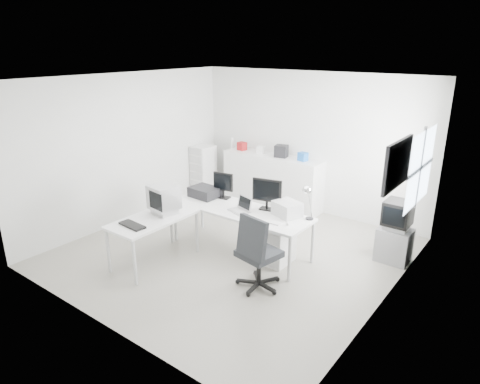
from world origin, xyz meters
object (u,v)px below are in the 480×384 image
Objects in this scene: drawer_pedestal at (278,245)px; laser_printer at (287,209)px; main_desk at (240,230)px; lcd_monitor_large at (267,195)px; tv_cabinet at (394,245)px; office_chair at (259,250)px; filing_cabinet at (204,171)px; lcd_monitor_small at (223,185)px; inkjet_printer at (205,192)px; laptop at (239,205)px; side_desk at (155,240)px; sideboard at (272,181)px; crt_tv at (398,216)px; crt_monitor at (164,200)px.

drawer_pedestal is 1.53× the size of laser_printer.
lcd_monitor_large is at bearing 35.54° from main_desk.
drawer_pedestal is at bearing -141.51° from tv_cabinet.
drawer_pedestal is at bearing 113.68° from office_chair.
tv_cabinet is 4.54m from filing_cabinet.
inkjet_printer is at bearing -162.88° from lcd_monitor_small.
laptop is at bearing -9.41° from inkjet_printer.
inkjet_printer is 1.60m from laser_printer.
side_desk reaches higher than drawer_pedestal.
sideboard is (-0.21, 1.89, -0.43)m from lcd_monitor_small.
inkjet_printer is 1.06× the size of lcd_monitor_small.
office_chair is 2.10× the size of tv_cabinet.
crt_tv is at bearing -17.92° from sideboard.
crt_tv reaches higher than drawer_pedestal.
crt_tv reaches higher than tv_cabinet.
lcd_monitor_small is 0.84× the size of tv_cabinet.
office_chair reaches higher than side_desk.
lcd_monitor_small reaches higher than sideboard.
tv_cabinet is (3.00, 1.10, -0.56)m from inkjet_printer.
crt_monitor reaches higher than sideboard.
drawer_pedestal reaches higher than tv_cabinet.
crt_tv is (3.00, 2.30, 0.40)m from side_desk.
main_desk is 6.71× the size of laptop.
main_desk is at bearing -36.71° from filing_cabinet.
filing_cabinet is (-1.50, 1.66, -0.27)m from inkjet_printer.
laser_printer is at bearing -26.32° from filing_cabinet.
sideboard reaches higher than inkjet_printer.
side_desk is 1.43m from laptop.
lcd_monitor_small is 1.31m from laser_printer.
inkjet_printer is 0.96m from crt_monitor.
drawer_pedestal is 3.51m from filing_cabinet.
crt_monitor reaches higher than inkjet_printer.
lcd_monitor_large is at bearing 48.37° from side_desk.
drawer_pedestal is 1.64m from inkjet_printer.
crt_monitor is (-0.85, -0.85, 0.59)m from main_desk.
crt_tv is 0.44× the size of filing_cabinet.
side_desk is 1.78m from office_chair.
drawer_pedestal is 1.68× the size of laptop.
inkjet_printer is 0.36m from lcd_monitor_small.
main_desk is 1.10× the size of sideboard.
laptop reaches higher than side_desk.
tv_cabinet is 0.48× the size of filing_cabinet.
drawer_pedestal is 1.30× the size of lcd_monitor_small.
lcd_monitor_large reaches higher than crt_tv.
crt_monitor is (0.00, -0.95, 0.13)m from inkjet_printer.
filing_cabinet is (-1.50, 2.86, 0.20)m from side_desk.
lcd_monitor_large is 1.16× the size of crt_monitor.
filing_cabinet is (-2.35, 1.76, 0.20)m from main_desk.
side_desk is 3.20× the size of crt_monitor.
side_desk is at bearing -114.75° from laptop.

